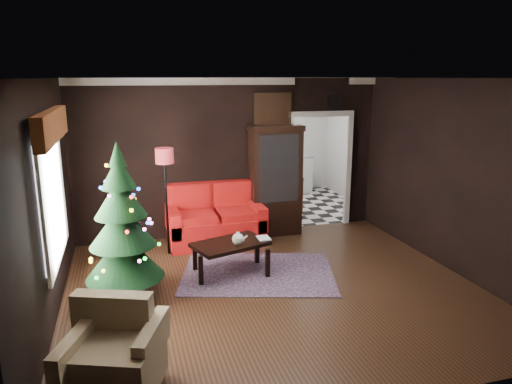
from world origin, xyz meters
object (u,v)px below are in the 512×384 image
object	(u,v)px
loveseat	(215,215)
floor_lamp	(167,205)
armchair	(114,350)
kitchen_table	(283,193)
christmas_tree	(122,222)
wall_clock	(335,101)
curio_cabinet	(275,183)
teapot	(238,239)
coffee_table	(230,258)

from	to	relation	value
loveseat	floor_lamp	bearing A→B (deg)	-159.57
armchair	kitchen_table	xyz separation A→B (m)	(3.46, 5.41, -0.09)
christmas_tree	wall_clock	bearing A→B (deg)	29.49
loveseat	wall_clock	distance (m)	3.04
kitchen_table	floor_lamp	bearing A→B (deg)	-143.40
curio_cabinet	floor_lamp	xyz separation A→B (m)	(-2.00, -0.53, -0.12)
curio_cabinet	teapot	size ratio (longest dim) A/B	9.62
loveseat	kitchen_table	distance (m)	2.45
armchair	coffee_table	distance (m)	2.88
floor_lamp	christmas_tree	world-z (taller)	christmas_tree
coffee_table	wall_clock	distance (m)	3.68
teapot	kitchen_table	size ratio (longest dim) A/B	0.26
curio_cabinet	armchair	size ratio (longest dim) A/B	2.36
coffee_table	teapot	world-z (taller)	teapot
wall_clock	kitchen_table	bearing A→B (deg)	113.75
coffee_table	curio_cabinet	bearing A→B (deg)	53.05
floor_lamp	christmas_tree	size ratio (longest dim) A/B	0.96
curio_cabinet	armchair	world-z (taller)	curio_cabinet
loveseat	kitchen_table	xyz separation A→B (m)	(1.80, 1.65, -0.12)
loveseat	floor_lamp	xyz separation A→B (m)	(-0.85, -0.31, 0.33)
armchair	loveseat	bearing A→B (deg)	87.55
coffee_table	teapot	distance (m)	0.37
curio_cabinet	teapot	distance (m)	2.10
armchair	teapot	xyz separation A→B (m)	(1.68, 2.24, 0.12)
floor_lamp	armchair	xyz separation A→B (m)	(-0.81, -3.45, -0.37)
curio_cabinet	coffee_table	bearing A→B (deg)	-126.95
floor_lamp	kitchen_table	xyz separation A→B (m)	(2.65, 1.96, -0.45)
floor_lamp	kitchen_table	distance (m)	3.33
curio_cabinet	christmas_tree	size ratio (longest dim) A/B	1.00
floor_lamp	wall_clock	bearing A→B (deg)	12.61
curio_cabinet	armchair	xyz separation A→B (m)	(-2.81, -3.98, -0.49)
loveseat	curio_cabinet	world-z (taller)	curio_cabinet
teapot	wall_clock	size ratio (longest dim) A/B	0.62
kitchen_table	teapot	bearing A→B (deg)	-119.23
loveseat	teapot	world-z (taller)	loveseat
curio_cabinet	floor_lamp	size ratio (longest dim) A/B	1.04
curio_cabinet	wall_clock	distance (m)	1.88
loveseat	armchair	world-z (taller)	loveseat
curio_cabinet	teapot	bearing A→B (deg)	-122.87
loveseat	christmas_tree	bearing A→B (deg)	-130.52
loveseat	coffee_table	distance (m)	1.41
loveseat	wall_clock	xyz separation A→B (m)	(2.35, 0.40, 1.88)
coffee_table	kitchen_table	size ratio (longest dim) A/B	1.40
curio_cabinet	wall_clock	world-z (taller)	wall_clock
curio_cabinet	armchair	bearing A→B (deg)	-125.17
loveseat	christmas_tree	size ratio (longest dim) A/B	0.90
coffee_table	teapot	size ratio (longest dim) A/B	5.31
coffee_table	teapot	bearing A→B (deg)	-58.94
loveseat	teapot	distance (m)	1.52
christmas_tree	armchair	size ratio (longest dim) A/B	2.36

